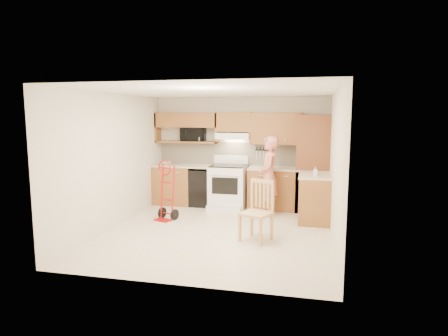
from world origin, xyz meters
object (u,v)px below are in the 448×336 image
(person, at_px, (269,176))
(dining_chair, at_px, (256,211))
(range, at_px, (228,183))
(hand_truck, at_px, (165,193))
(microwave, at_px, (193,134))

(person, distance_m, dining_chair, 1.72)
(range, height_order, person, person)
(hand_truck, height_order, dining_chair, hand_truck)
(hand_truck, bearing_deg, person, 40.16)
(range, bearing_deg, person, -20.58)
(range, relative_size, dining_chair, 1.16)
(range, bearing_deg, microwave, 157.40)
(range, height_order, hand_truck, range)
(range, xyz_separation_m, hand_truck, (-1.03, -1.16, -0.04))
(microwave, distance_m, hand_truck, 1.89)
(person, xyz_separation_m, dining_chair, (-0.03, -1.69, -0.33))
(range, distance_m, dining_chair, 2.25)
(range, distance_m, hand_truck, 1.55)
(dining_chair, bearing_deg, person, 110.39)
(range, xyz_separation_m, person, (0.96, -0.36, 0.25))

